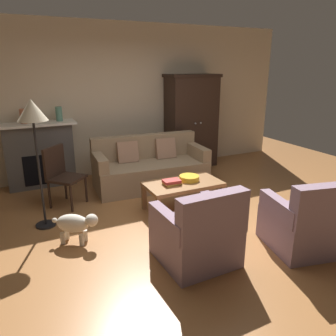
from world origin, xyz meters
TOP-DOWN VIEW (x-y plane):
  - ground_plane at (0.00, 0.00)m, footprint 9.60×9.60m
  - back_wall at (0.00, 2.55)m, footprint 7.20×0.10m
  - fireplace at (-1.55, 2.30)m, footprint 1.26×0.48m
  - armoire at (1.40, 2.22)m, footprint 1.06×0.57m
  - couch at (0.15, 1.47)m, footprint 1.97×0.98m
  - coffee_table at (0.20, 0.33)m, footprint 1.10×0.60m
  - fruit_bowl at (0.32, 0.37)m, footprint 0.29×0.29m
  - book_stack at (0.01, 0.32)m, footprint 0.26×0.19m
  - mantel_vase_terracotta at (-1.73, 2.28)m, footprint 0.11×0.11m
  - mantel_vase_jade at (-1.17, 2.28)m, footprint 0.11×0.11m
  - armchair_near_left at (-0.30, -0.93)m, footprint 0.80×0.79m
  - armchair_near_right at (0.95, -1.24)m, footprint 0.91×0.92m
  - side_chair_wooden at (-1.35, 1.28)m, footprint 0.62×0.62m
  - floor_lamp at (-1.69, 0.66)m, footprint 0.36×0.36m
  - dog at (-1.40, 0.05)m, footprint 0.49×0.41m

SIDE VIEW (x-z plane):
  - ground_plane at x=0.00m, z-range 0.00..0.00m
  - dog at x=-1.40m, z-range 0.05..0.44m
  - armchair_near_left at x=-0.30m, z-range -0.12..0.76m
  - armchair_near_right at x=0.95m, z-range -0.12..0.76m
  - couch at x=0.15m, z-range -0.11..0.75m
  - coffee_table at x=0.20m, z-range 0.16..0.58m
  - fruit_bowl at x=0.32m, z-range 0.42..0.49m
  - book_stack at x=0.01m, z-range 0.42..0.49m
  - side_chair_wooden at x=-1.35m, z-range 0.06..0.96m
  - fireplace at x=-1.55m, z-range 0.01..1.13m
  - armoire at x=1.40m, z-range 0.00..1.87m
  - mantel_vase_terracotta at x=-1.73m, z-range 1.12..1.36m
  - mantel_vase_jade at x=-1.17m, z-range 1.12..1.36m
  - back_wall at x=0.00m, z-range 0.00..2.80m
  - floor_lamp at x=-1.69m, z-range 0.60..2.26m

